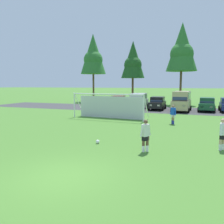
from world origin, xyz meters
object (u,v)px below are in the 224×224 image
Objects in this scene: parked_car_slot_far_left at (118,101)px; parked_car_slot_center_left at (157,103)px; soccer_ball at (98,142)px; parked_car_slot_center_right at (207,104)px; parked_car_slot_left at (138,101)px; player_striker_near at (145,136)px; player_midfield_center at (222,134)px; soccer_goal at (110,105)px; parked_car_slot_center at (182,101)px; player_defender_far at (173,115)px.

parked_car_slot_center_left is at bearing -9.84° from parked_car_slot_far_left.
parked_car_slot_center_right is at bearing 70.97° from soccer_ball.
player_striker_near is at bearing -75.67° from parked_car_slot_left.
player_midfield_center is at bearing -71.47° from parked_car_slot_center_left.
player_striker_near is at bearing -155.66° from player_midfield_center.
parked_car_slot_center is at bearing 53.84° from soccer_goal.
soccer_goal is at bearing -133.70° from parked_car_slot_center_right.
player_midfield_center is at bearing -64.25° from parked_car_slot_left.
player_striker_near is 1.00× the size of player_defender_far.
parked_car_slot_center reaches higher than player_defender_far.
parked_car_slot_left reaches higher than parked_car_slot_center_left.
parked_car_slot_center_left is at bearing 163.48° from parked_car_slot_center.
soccer_goal is (-2.75, 9.47, 1.18)m from soccer_ball.
parked_car_slot_center_right is at bearing -4.02° from parked_car_slot_far_left.
player_defender_far is at bearing -106.00° from parked_car_slot_center_right.
parked_car_slot_left is at bearing 96.36° from soccer_ball.
parked_car_slot_far_left reaches higher than player_midfield_center.
parked_car_slot_center_right is (3.03, 1.11, -0.47)m from parked_car_slot_center.
soccer_ball is 6.66m from player_midfield_center.
player_defender_far is 0.35× the size of parked_car_slot_left.
parked_car_slot_far_left and parked_car_slot_center_right have the same top height.
parked_car_slot_center_left is (2.58, 0.19, -0.24)m from parked_car_slot_left.
player_defender_far is 0.38× the size of parked_car_slot_center_right.
parked_car_slot_center_right is (3.77, 19.98, 0.05)m from player_striker_near.
soccer_goal is 1.62× the size of parked_car_slot_left.
player_striker_near is 0.33× the size of parked_car_slot_center.
player_striker_near is at bearing -93.71° from player_defender_far.
parked_car_slot_center_left is at bearing 71.61° from soccer_goal.
parked_car_slot_center reaches higher than parked_car_slot_far_left.
player_midfield_center is 22.61m from parked_car_slot_far_left.
parked_car_slot_far_left is (-8.33, 20.83, 0.05)m from player_striker_near.
parked_car_slot_far_left is (-2.68, 10.70, -0.42)m from soccer_goal.
soccer_ball is 20.45m from parked_car_slot_center_right.
soccer_ball is at bearing -83.64° from parked_car_slot_left.
player_midfield_center and player_defender_far have the same top height.
soccer_ball is at bearing -74.93° from parked_car_slot_far_left.
parked_car_slot_far_left is 0.88× the size of parked_car_slot_center.
parked_car_slot_center_right is (9.42, 9.85, -0.42)m from soccer_goal.
parked_car_slot_left is at bearing -177.65° from parked_car_slot_center_right.
parked_car_slot_center_right is (6.20, 0.17, 0.00)m from parked_car_slot_center_left.
parked_car_slot_center reaches higher than soccer_ball.
soccer_ball is 0.04× the size of parked_car_slot_center.
soccer_goal is 4.59× the size of player_striker_near.
soccer_goal is at bearing -126.16° from parked_car_slot_center.
player_defender_far is at bearing -53.42° from parked_car_slot_far_left.
parked_car_slot_center_right is at bearing 46.30° from soccer_goal.
soccer_ball is 0.03× the size of soccer_goal.
soccer_goal reaches higher than parked_car_slot_center_right.
parked_car_slot_left is at bearing 172.55° from parked_car_slot_center.
parked_car_slot_far_left is at bearing 167.79° from parked_car_slot_center.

